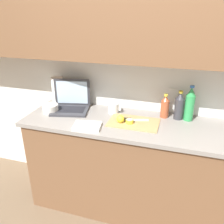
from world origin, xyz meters
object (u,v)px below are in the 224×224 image
at_px(lemon_half_cut, 130,121).
at_px(paper_towel_roll, 58,91).
at_px(cutting_board, 134,122).
at_px(measuring_cup, 114,108).
at_px(bowl_white, 50,108).
at_px(laptop, 71,103).
at_px(lemon_whole_beside, 120,119).
at_px(bottle_water_clear, 165,107).
at_px(knife, 128,119).
at_px(bottle_green_soda, 190,104).
at_px(bottle_oil_tall, 179,106).

relative_size(lemon_half_cut, paper_towel_roll, 0.24).
xyz_separation_m(cutting_board, measuring_cup, (-0.23, 0.16, 0.04)).
relative_size(lemon_half_cut, bowl_white, 0.44).
distance_m(laptop, lemon_whole_beside, 0.55).
bearing_deg(bottle_water_clear, lemon_whole_beside, -145.43).
bearing_deg(knife, bottle_water_clear, 15.69).
bearing_deg(lemon_whole_beside, cutting_board, 20.04).
distance_m(bottle_water_clear, paper_towel_roll, 1.07).
bearing_deg(lemon_whole_beside, measuring_cup, 120.36).
distance_m(lemon_half_cut, bottle_green_soda, 0.54).
xyz_separation_m(knife, measuring_cup, (-0.17, 0.14, 0.03)).
height_order(cutting_board, bottle_green_soda, bottle_green_soda).
bearing_deg(lemon_half_cut, bottle_water_clear, 40.69).
relative_size(knife, lemon_half_cut, 3.99).
xyz_separation_m(bottle_oil_tall, paper_towel_roll, (-1.19, 0.03, 0.02)).
bearing_deg(laptop, cutting_board, -23.53).
height_order(cutting_board, lemon_half_cut, lemon_half_cut).
bearing_deg(bottle_oil_tall, laptop, -175.32).
height_order(bottle_water_clear, bowl_white, bottle_water_clear).
bearing_deg(bottle_oil_tall, bottle_green_soda, -0.00).
bearing_deg(paper_towel_roll, bottle_green_soda, -1.25).
xyz_separation_m(lemon_half_cut, bottle_oil_tall, (0.39, 0.23, 0.09)).
relative_size(laptop, bottle_water_clear, 1.80).
xyz_separation_m(lemon_whole_beside, bottle_water_clear, (0.34, 0.24, 0.06)).
bearing_deg(laptop, lemon_half_cut, -26.75).
height_order(bottle_green_soda, bottle_water_clear, bottle_green_soda).
distance_m(laptop, measuring_cup, 0.42).
distance_m(bottle_green_soda, measuring_cup, 0.68).
bearing_deg(cutting_board, paper_towel_roll, 164.78).
xyz_separation_m(lemon_half_cut, bottle_green_soda, (0.47, 0.23, 0.12)).
bearing_deg(knife, laptop, 156.10).
height_order(knife, bottle_green_soda, bottle_green_soda).
bearing_deg(bowl_white, measuring_cup, 15.95).
bearing_deg(bottle_water_clear, measuring_cup, -175.57).
relative_size(lemon_half_cut, bottle_water_clear, 0.30).
distance_m(lemon_half_cut, lemon_whole_beside, 0.08).
distance_m(lemon_whole_beside, measuring_cup, 0.23).
distance_m(cutting_board, knife, 0.06).
relative_size(lemon_whole_beside, bottle_water_clear, 0.31).
bearing_deg(lemon_half_cut, lemon_whole_beside, -173.74).
xyz_separation_m(lemon_whole_beside, measuring_cup, (-0.12, 0.20, 0.00)).
relative_size(cutting_board, bottle_oil_tall, 1.66).
relative_size(bowl_white, paper_towel_roll, 0.54).
xyz_separation_m(knife, bottle_oil_tall, (0.41, 0.17, 0.10)).
distance_m(knife, bottle_green_soda, 0.54).
height_order(bottle_green_soda, measuring_cup, bottle_green_soda).
bearing_deg(bottle_water_clear, cutting_board, -140.10).
height_order(bottle_oil_tall, measuring_cup, bottle_oil_tall).
bearing_deg(knife, bottle_oil_tall, 7.74).
bearing_deg(lemon_whole_beside, knife, 49.88).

